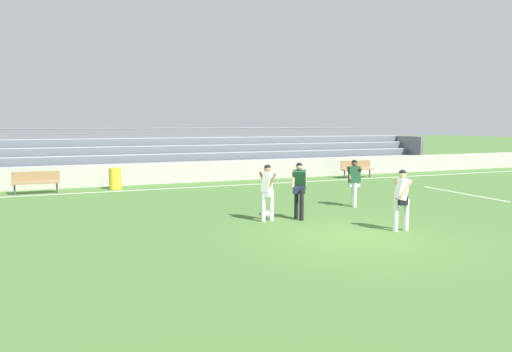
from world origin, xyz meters
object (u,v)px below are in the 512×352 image
(trash_bin, at_px, (115,179))
(player_white_trailing_run, at_px, (402,195))
(bleacher_stand, at_px, (222,155))
(player_dark_deep_cover, at_px, (354,179))
(player_white_pressing_high, at_px, (267,188))
(bench_near_bin, at_px, (357,167))
(bench_near_wall_gap, at_px, (36,180))
(player_dark_overlapping, at_px, (299,186))
(soccer_ball, at_px, (268,214))

(trash_bin, xyz_separation_m, player_white_trailing_run, (6.44, -10.95, 0.51))
(bleacher_stand, distance_m, player_dark_deep_cover, 11.13)
(player_white_trailing_run, bearing_deg, player_white_pressing_high, 139.37)
(bench_near_bin, relative_size, trash_bin, 1.94)
(bench_near_bin, relative_size, player_dark_deep_cover, 1.11)
(bench_near_bin, xyz_separation_m, bench_near_wall_gap, (-15.36, 0.00, 0.00))
(bench_near_wall_gap, xyz_separation_m, player_white_trailing_run, (9.56, -10.80, 0.43))
(bench_near_wall_gap, bearing_deg, bench_near_bin, 0.00)
(bench_near_bin, distance_m, trash_bin, 12.24)
(bleacher_stand, bearing_deg, bench_near_bin, -31.59)
(bench_near_wall_gap, height_order, player_dark_overlapping, player_dark_overlapping)
(bench_near_bin, bearing_deg, player_white_pressing_high, -135.90)
(player_white_pressing_high, xyz_separation_m, soccer_ball, (0.19, 0.43, -0.88))
(player_dark_overlapping, distance_m, player_white_trailing_run, 2.98)
(player_dark_deep_cover, height_order, soccer_ball, player_dark_deep_cover)
(bleacher_stand, height_order, bench_near_wall_gap, bleacher_stand)
(trash_bin, height_order, soccer_ball, trash_bin)
(bleacher_stand, height_order, bench_near_bin, bleacher_stand)
(player_dark_deep_cover, bearing_deg, player_white_pressing_high, -162.90)
(player_white_trailing_run, bearing_deg, trash_bin, 120.46)
(soccer_ball, bearing_deg, player_white_trailing_run, -47.20)
(player_white_pressing_high, bearing_deg, bench_near_bin, 44.10)
(bleacher_stand, bearing_deg, trash_bin, -148.57)
(bench_near_wall_gap, relative_size, player_white_trailing_run, 1.10)
(player_white_pressing_high, height_order, player_dark_deep_cover, player_white_pressing_high)
(bleacher_stand, distance_m, bench_near_wall_gap, 9.92)
(soccer_ball, bearing_deg, trash_bin, 115.10)
(player_dark_deep_cover, height_order, player_white_trailing_run, player_white_trailing_run)
(player_dark_overlapping, height_order, player_white_pressing_high, player_dark_overlapping)
(player_dark_overlapping, xyz_separation_m, player_dark_deep_cover, (2.74, 1.26, -0.06))
(bench_near_wall_gap, relative_size, player_dark_deep_cover, 1.11)
(trash_bin, relative_size, player_dark_overlapping, 0.54)
(bleacher_stand, relative_size, player_white_trailing_run, 15.54)
(bench_near_bin, xyz_separation_m, player_white_pressing_high, (-8.63, -8.37, 0.45))
(player_dark_overlapping, bearing_deg, soccer_ball, 145.38)
(player_dark_overlapping, distance_m, player_white_pressing_high, 0.98)
(bench_near_bin, distance_m, player_dark_overlapping, 11.44)
(bleacher_stand, relative_size, player_dark_deep_cover, 15.77)
(trash_bin, height_order, player_dark_overlapping, player_dark_overlapping)
(trash_bin, relative_size, player_dark_deep_cover, 0.57)
(bleacher_stand, relative_size, soccer_ball, 115.93)
(player_dark_overlapping, relative_size, player_white_trailing_run, 1.04)
(bench_near_bin, height_order, player_dark_deep_cover, player_dark_deep_cover)
(bleacher_stand, xyz_separation_m, player_dark_deep_cover, (1.30, -11.05, -0.17))
(bench_near_bin, relative_size, player_white_trailing_run, 1.10)
(player_white_pressing_high, bearing_deg, bench_near_wall_gap, 128.79)
(player_white_pressing_high, distance_m, player_white_trailing_run, 3.74)
(bench_near_bin, relative_size, player_white_pressing_high, 1.08)
(bench_near_wall_gap, bearing_deg, player_white_trailing_run, -48.48)
(bench_near_bin, distance_m, bench_near_wall_gap, 15.36)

